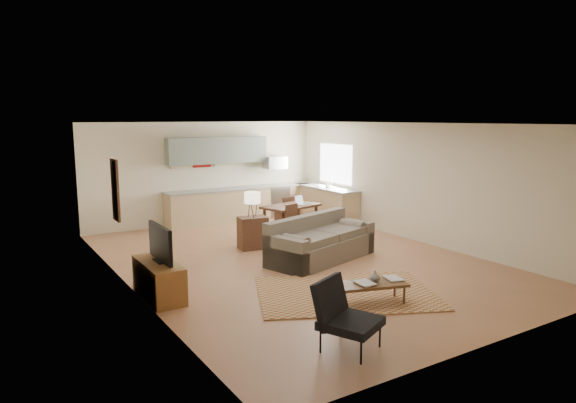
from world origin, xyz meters
TOP-DOWN VIEW (x-y plane):
  - room at (0.00, 0.00)m, footprint 9.00×9.00m
  - kitchen_counter_back at (0.90, 4.18)m, footprint 4.26×0.64m
  - kitchen_counter_right at (2.93, 3.00)m, footprint 0.64×2.26m
  - kitchen_range at (2.00, 4.18)m, footprint 0.62×0.62m
  - kitchen_microwave at (2.00, 4.20)m, footprint 0.62×0.40m
  - upper_cabinets at (0.30, 4.33)m, footprint 2.80×0.34m
  - window_right at (3.23, 3.00)m, footprint 0.02×1.40m
  - wall_art_left at (-3.21, 0.90)m, footprint 0.06×0.42m
  - triptych at (-0.10, 4.47)m, footprint 1.70×0.04m
  - rug at (-0.37, -2.06)m, footprint 3.37×2.95m
  - sofa at (0.46, -0.23)m, footprint 2.70×1.75m
  - coffee_table at (-0.35, -2.63)m, footprint 1.19×0.75m
  - book_a at (-0.57, -2.60)m, footprint 0.29×0.36m
  - book_b at (-0.02, -2.63)m, footprint 0.38×0.42m
  - vase at (-0.25, -2.61)m, footprint 0.24×0.24m
  - armchair at (-1.59, -3.69)m, footprint 1.00×1.00m
  - tv_credenza at (-2.99, -0.64)m, footprint 0.48×1.26m
  - tv at (-2.94, -0.64)m, footprint 0.10×0.97m
  - console_table at (-0.28, 1.28)m, footprint 0.65×0.48m
  - table_lamp at (-0.28, 1.28)m, footprint 0.42×0.42m
  - dining_table at (1.20, 2.10)m, footprint 1.55×1.13m
  - dining_chair_near at (0.95, 1.41)m, footprint 0.50×0.51m
  - dining_chair_far at (1.46, 2.79)m, footprint 0.43×0.44m
  - laptop at (1.48, 2.00)m, footprint 0.36×0.32m
  - soap_bottle at (2.83, 2.81)m, footprint 0.11×0.11m

SIDE VIEW (x-z plane):
  - rug at x=-0.37m, z-range 0.00..0.02m
  - coffee_table at x=-0.35m, z-range 0.00..0.34m
  - tv_credenza at x=-2.99m, z-range 0.00..0.58m
  - book_b at x=-0.02m, z-range 0.33..0.35m
  - book_a at x=-0.57m, z-range 0.33..0.36m
  - console_table at x=-0.28m, z-range 0.00..0.70m
  - dining_table at x=1.20m, z-range 0.00..0.71m
  - dining_chair_far at x=1.46m, z-range 0.00..0.82m
  - dining_chair_near at x=0.95m, z-range 0.00..0.84m
  - vase at x=-0.25m, z-range 0.33..0.51m
  - armchair at x=-1.59m, z-range 0.00..0.86m
  - sofa at x=0.46m, z-range 0.00..0.87m
  - kitchen_range at x=2.00m, z-range 0.00..0.90m
  - kitchen_counter_back at x=0.90m, z-range 0.00..0.92m
  - kitchen_counter_right at x=2.93m, z-range 0.00..0.92m
  - laptop at x=1.48m, z-range 0.71..0.93m
  - tv at x=-2.94m, z-range 0.58..1.16m
  - table_lamp at x=-0.28m, z-range 0.70..1.26m
  - soap_bottle at x=2.83m, z-range 0.92..1.11m
  - room at x=0.00m, z-range -3.15..5.85m
  - kitchen_microwave at x=2.00m, z-range 1.38..1.73m
  - window_right at x=3.23m, z-range 1.02..2.08m
  - wall_art_left at x=-3.21m, z-range 1.00..2.10m
  - triptych at x=-0.10m, z-range 1.50..2.00m
  - upper_cabinets at x=0.30m, z-range 1.60..2.30m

